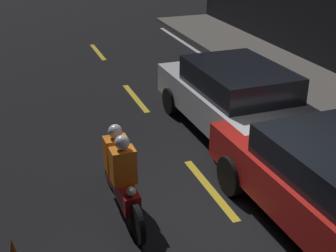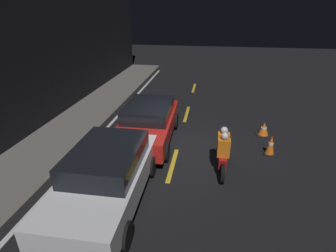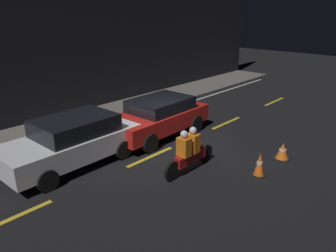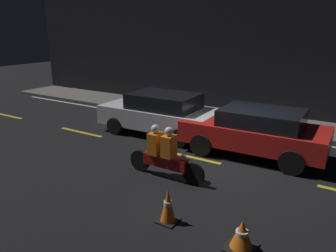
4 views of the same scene
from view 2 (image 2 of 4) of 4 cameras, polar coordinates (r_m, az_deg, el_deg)
name	(u,v)px [view 2 (image 2 of 4)]	position (r m, az deg, el deg)	size (l,w,h in m)	color
ground_plane	(177,150)	(9.40, 1.93, -5.16)	(56.00, 56.00, 0.00)	black
raised_curb	(58,138)	(10.88, -22.78, -2.51)	(28.00, 2.36, 0.12)	#605B56
building_front	(3,42)	(10.74, -32.19, 15.25)	(28.00, 0.30, 7.17)	black
lane_dash_c	(173,165)	(8.55, 1.01, -8.41)	(2.00, 0.14, 0.01)	gold
lane_dash_d	(187,114)	(12.54, 4.09, 2.65)	(2.00, 0.14, 0.01)	gold
lane_dash_e	(194,88)	(16.79, 5.66, 8.25)	(2.00, 0.14, 0.01)	gold
lane_solid_kerb	(94,143)	(10.24, -15.90, -3.51)	(25.20, 0.14, 0.01)	silver
sedan_white	(106,175)	(6.89, -13.26, -10.33)	(4.26, 2.00, 1.48)	silver
taxi_red	(148,122)	(9.74, -4.33, 0.92)	(4.17, 2.00, 1.41)	red
motorcycle	(223,150)	(8.23, 11.85, -5.23)	(2.16, 0.36, 1.36)	black
traffic_cone_near	(271,145)	(9.62, 21.44, -3.91)	(0.39, 0.39, 0.70)	black
traffic_cone_mid	(264,129)	(10.99, 20.12, -0.63)	(0.52, 0.52, 0.54)	black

